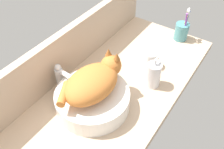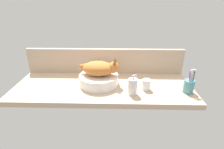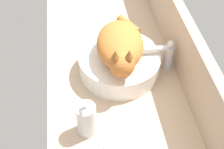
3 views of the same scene
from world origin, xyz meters
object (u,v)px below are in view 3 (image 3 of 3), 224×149
soap_dispenser (86,119)px  cat (120,46)px  faucet (166,54)px  sink_basin (119,63)px

soap_dispenser → cat: bearing=148.7°
cat → faucet: cat is taller
sink_basin → cat: bearing=-3.1°
sink_basin → faucet: 18.09cm
faucet → soap_dispenser: size_ratio=0.88×
faucet → sink_basin: bearing=-92.7°
sink_basin → faucet: (0.83, 17.79, 3.18)cm
sink_basin → soap_dispenser: size_ratio=2.01×
sink_basin → cat: cat is taller
sink_basin → soap_dispenser: 29.80cm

